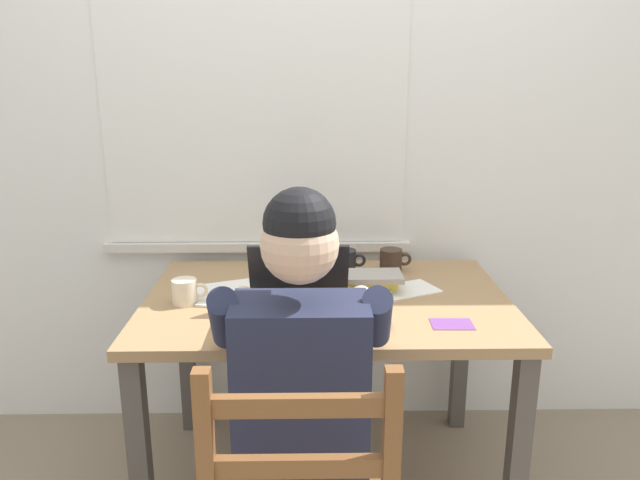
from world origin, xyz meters
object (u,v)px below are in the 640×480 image
(coffee_mug_spare, at_px, (391,260))
(desk, at_px, (327,323))
(laptop, at_px, (298,301))
(book_stack_main, at_px, (372,281))
(coffee_mug_white, at_px, (185,292))
(seated_person, at_px, (302,382))
(landscape_photo_print, at_px, (452,324))
(computer_mouse, at_px, (381,321))
(coffee_mug_dark, at_px, (346,261))

(coffee_mug_spare, bearing_deg, desk, -133.49)
(laptop, distance_m, book_stack_main, 0.35)
(book_stack_main, bearing_deg, coffee_mug_white, -169.83)
(laptop, bearing_deg, seated_person, -87.69)
(coffee_mug_spare, bearing_deg, landscape_photo_print, -76.79)
(desk, xyz_separation_m, computer_mouse, (0.16, -0.26, 0.11))
(laptop, relative_size, landscape_photo_print, 2.54)
(coffee_mug_white, distance_m, coffee_mug_spare, 0.81)
(seated_person, xyz_separation_m, computer_mouse, (0.24, 0.24, 0.07))
(computer_mouse, bearing_deg, laptop, 161.25)
(desk, relative_size, laptop, 3.83)
(seated_person, distance_m, coffee_mug_dark, 0.78)
(landscape_photo_print, bearing_deg, coffee_mug_white, 168.70)
(seated_person, bearing_deg, coffee_mug_white, 131.99)
(coffee_mug_dark, xyz_separation_m, landscape_photo_print, (0.30, -0.51, -0.05))
(landscape_photo_print, bearing_deg, seated_person, -150.65)
(seated_person, xyz_separation_m, laptop, (-0.01, 0.32, 0.11))
(desk, bearing_deg, book_stack_main, 20.47)
(desk, distance_m, coffee_mug_white, 0.50)
(coffee_mug_dark, height_order, coffee_mug_spare, coffee_mug_dark)
(desk, height_order, laptop, laptop)
(desk, distance_m, laptop, 0.25)
(seated_person, relative_size, laptop, 3.77)
(coffee_mug_white, height_order, book_stack_main, coffee_mug_white)
(laptop, distance_m, coffee_mug_spare, 0.57)
(laptop, height_order, book_stack_main, laptop)
(coffee_mug_white, distance_m, landscape_photo_print, 0.88)
(coffee_mug_spare, xyz_separation_m, landscape_photo_print, (0.12, -0.52, -0.04))
(seated_person, bearing_deg, desk, 80.49)
(coffee_mug_dark, relative_size, landscape_photo_print, 0.95)
(book_stack_main, bearing_deg, landscape_photo_print, -54.28)
(computer_mouse, bearing_deg, coffee_mug_dark, 98.80)
(desk, bearing_deg, landscape_photo_print, -32.78)
(desk, height_order, landscape_photo_print, landscape_photo_print)
(laptop, bearing_deg, computer_mouse, -18.75)
(computer_mouse, relative_size, landscape_photo_print, 0.77)
(book_stack_main, bearing_deg, seated_person, -113.79)
(desk, bearing_deg, coffee_mug_white, -173.50)
(desk, relative_size, coffee_mug_spare, 10.13)
(seated_person, distance_m, computer_mouse, 0.35)
(seated_person, height_order, computer_mouse, seated_person)
(seated_person, height_order, coffee_mug_spare, seated_person)
(coffee_mug_dark, bearing_deg, desk, -107.02)
(desk, xyz_separation_m, seated_person, (-0.08, -0.49, 0.04))
(laptop, relative_size, coffee_mug_white, 2.72)
(computer_mouse, bearing_deg, desk, 121.85)
(coffee_mug_white, bearing_deg, laptop, -16.98)
(coffee_mug_spare, bearing_deg, coffee_mug_dark, -176.02)
(seated_person, distance_m, book_stack_main, 0.61)
(desk, height_order, book_stack_main, book_stack_main)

